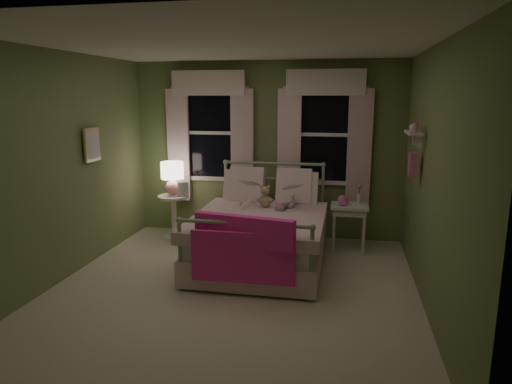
% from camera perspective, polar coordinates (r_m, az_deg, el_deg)
% --- Properties ---
extents(room_shell, '(4.20, 4.20, 4.20)m').
position_cam_1_polar(room_shell, '(4.79, -3.03, 2.32)').
color(room_shell, silver).
rests_on(room_shell, ground).
extents(bed, '(1.58, 2.04, 1.18)m').
position_cam_1_polar(bed, '(5.80, 0.67, -5.26)').
color(bed, white).
rests_on(bed, ground).
extents(pink_throw, '(1.10, 0.29, 0.71)m').
position_cam_1_polar(pink_throw, '(4.77, -1.59, -6.26)').
color(pink_throw, '#FF31A9').
rests_on(pink_throw, bed).
extents(child_left, '(0.26, 0.18, 0.69)m').
position_cam_1_polar(child_left, '(6.12, -1.17, 0.78)').
color(child_left, '#F7D1DD').
rests_on(child_left, bed).
extents(child_right, '(0.40, 0.35, 0.70)m').
position_cam_1_polar(child_right, '(6.03, 4.04, 0.65)').
color(child_right, '#F7D1DD').
rests_on(child_right, bed).
extents(book_left, '(0.23, 0.17, 0.26)m').
position_cam_1_polar(book_left, '(5.87, -1.70, 0.79)').
color(book_left, beige).
rests_on(book_left, child_left).
extents(book_right, '(0.23, 0.19, 0.26)m').
position_cam_1_polar(book_right, '(5.78, 3.72, 0.16)').
color(book_right, beige).
rests_on(book_right, child_right).
extents(teddy_bear, '(0.22, 0.18, 0.30)m').
position_cam_1_polar(teddy_bear, '(5.94, 1.14, -0.76)').
color(teddy_bear, tan).
rests_on(teddy_bear, bed).
extents(nightstand_left, '(0.46, 0.46, 0.65)m').
position_cam_1_polar(nightstand_left, '(6.91, -10.24, -2.32)').
color(nightstand_left, white).
rests_on(nightstand_left, ground).
extents(table_lamp, '(0.33, 0.33, 0.49)m').
position_cam_1_polar(table_lamp, '(6.80, -10.41, 2.06)').
color(table_lamp, pink).
rests_on(table_lamp, nightstand_left).
extents(book_nightstand, '(0.23, 0.26, 0.02)m').
position_cam_1_polar(book_nightstand, '(6.74, -9.77, -0.56)').
color(book_nightstand, beige).
rests_on(book_nightstand, nightstand_left).
extents(nightstand_right, '(0.50, 0.40, 0.64)m').
position_cam_1_polar(nightstand_right, '(6.33, 11.60, -2.45)').
color(nightstand_right, white).
rests_on(nightstand_right, ground).
extents(pink_toy, '(0.14, 0.18, 0.14)m').
position_cam_1_polar(pink_toy, '(6.29, 10.75, -1.03)').
color(pink_toy, pink).
rests_on(pink_toy, nightstand_right).
extents(bud_vase, '(0.06, 0.06, 0.28)m').
position_cam_1_polar(bud_vase, '(6.33, 12.78, -0.28)').
color(bud_vase, white).
rests_on(bud_vase, nightstand_right).
extents(window_left, '(1.34, 0.13, 1.96)m').
position_cam_1_polar(window_left, '(6.92, -5.80, 7.95)').
color(window_left, black).
rests_on(window_left, room_shell).
extents(window_right, '(1.34, 0.13, 1.96)m').
position_cam_1_polar(window_right, '(6.63, 8.53, 7.70)').
color(window_right, black).
rests_on(window_right, room_shell).
extents(wall_shelf, '(0.15, 0.50, 0.60)m').
position_cam_1_polar(wall_shelf, '(5.36, 19.08, 5.13)').
color(wall_shelf, white).
rests_on(wall_shelf, room_shell).
extents(framed_picture, '(0.03, 0.32, 0.42)m').
position_cam_1_polar(framed_picture, '(6.07, -19.81, 5.58)').
color(framed_picture, beige).
rests_on(framed_picture, room_shell).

